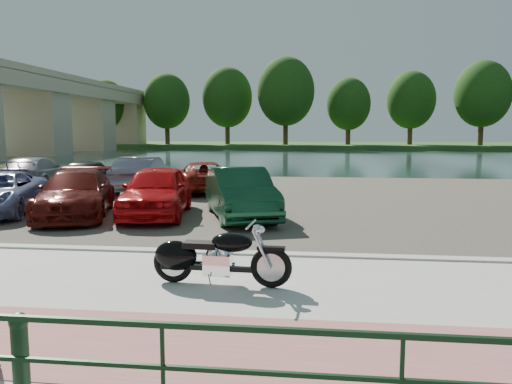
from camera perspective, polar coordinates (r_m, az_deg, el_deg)
ground at (r=8.46m, az=-2.29°, el=-11.02°), size 200.00×200.00×0.00m
promenade at (r=7.51m, az=-3.52°, el=-12.99°), size 60.00×6.00×0.10m
pink_path at (r=6.13m, az=-6.13°, el=-17.24°), size 60.00×2.00×0.01m
kerb at (r=10.34m, az=-0.55°, el=-7.25°), size 60.00×0.30×0.14m
parking_lot at (r=19.16m, az=2.87°, el=-0.78°), size 60.00×18.00×0.04m
river at (r=48.03m, az=5.22°, el=3.87°), size 120.00×40.00×0.00m
far_bank at (r=79.99m, az=5.85°, el=5.33°), size 120.00×24.00×0.60m
bridge at (r=57.12m, az=-24.44°, el=9.31°), size 7.00×56.00×8.55m
railing at (r=4.53m, az=-10.66°, el=-16.96°), size 24.04×0.05×0.90m
bollards at (r=5.57m, az=-26.87°, el=-15.70°), size 10.68×0.18×0.81m
far_trees at (r=73.96m, az=9.28°, el=10.71°), size 70.25×10.68×12.52m
motorcycle at (r=8.29m, az=-5.47°, el=-7.39°), size 2.33×0.75×1.05m
car_3 at (r=15.99m, az=-19.88°, el=-0.15°), size 3.28×5.17×1.40m
car_4 at (r=15.37m, az=-11.30°, el=0.12°), size 2.44×4.72×1.53m
car_5 at (r=14.73m, az=-1.81°, el=-0.13°), size 2.97×4.80×1.49m
car_7 at (r=24.05m, az=-24.07°, el=1.98°), size 2.97×5.27×1.44m
car_8 at (r=22.65m, az=-18.61°, el=1.88°), size 2.06×4.21×1.38m
car_9 at (r=21.76m, az=-12.89°, el=2.01°), size 1.95×4.63×1.49m
car_10 at (r=21.23m, az=-6.08°, el=1.75°), size 3.51×5.07×1.29m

